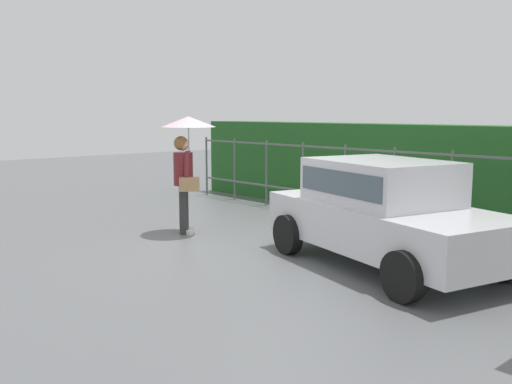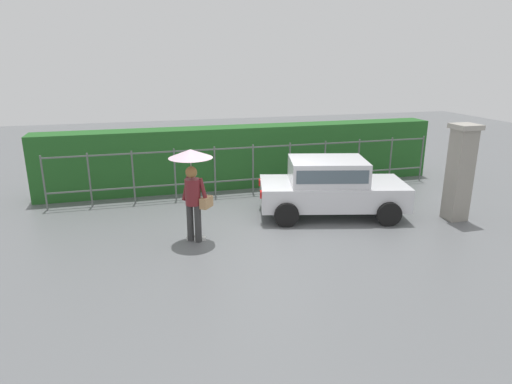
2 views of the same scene
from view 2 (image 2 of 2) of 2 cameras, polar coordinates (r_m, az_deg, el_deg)
ground_plane at (r=10.90m, az=1.97°, el=-4.46°), size 40.00×40.00×0.00m
car at (r=11.66m, az=9.46°, el=0.91°), size 3.98×2.55×1.48m
pedestrian at (r=9.77m, az=-8.14°, el=2.13°), size 0.96×0.96×2.07m
gate_pillar at (r=12.16m, az=24.59°, el=2.38°), size 0.60×0.60×2.42m
fence_section at (r=13.31m, az=-0.38°, el=3.21°), size 11.57×0.05×1.50m
hedge_row at (r=14.21m, az=-1.40°, el=4.60°), size 12.52×0.90×1.90m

